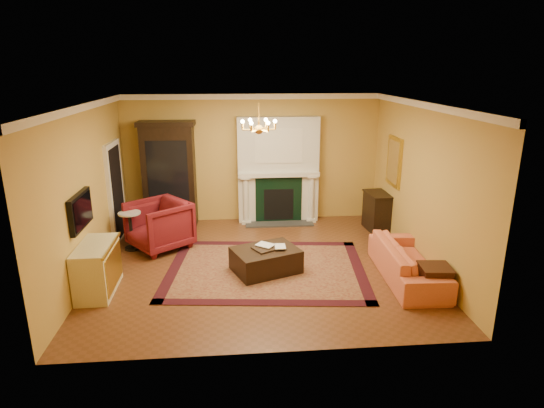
{
  "coord_description": "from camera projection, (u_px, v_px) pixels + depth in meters",
  "views": [
    {
      "loc": [
        -0.46,
        -7.86,
        3.59
      ],
      "look_at": [
        0.25,
        0.3,
        1.11
      ],
      "focal_mm": 30.0,
      "sensor_mm": 36.0,
      "label": 1
    }
  ],
  "objects": [
    {
      "name": "ceiling",
      "position": [
        259.0,
        102.0,
        7.7
      ],
      "size": [
        6.0,
        5.5,
        0.02
      ],
      "primitive_type": "cube",
      "color": "silver",
      "rests_on": "wall_back"
    },
    {
      "name": "topiary_left",
      "position": [
        251.0,
        161.0,
        10.55
      ],
      "size": [
        0.17,
        0.17,
        0.47
      ],
      "color": "gray",
      "rests_on": "fireplace"
    },
    {
      "name": "commode",
      "position": [
        97.0,
        268.0,
        7.46
      ],
      "size": [
        0.54,
        1.12,
        0.83
      ],
      "primitive_type": "cube",
      "rotation": [
        0.0,
        0.0,
        0.01
      ],
      "color": "beige",
      "rests_on": "floor"
    },
    {
      "name": "wall_left",
      "position": [
        87.0,
        192.0,
        7.89
      ],
      "size": [
        0.02,
        5.5,
        3.0
      ],
      "primitive_type": "cube",
      "color": "gold",
      "rests_on": "floor"
    },
    {
      "name": "book_b",
      "position": [
        275.0,
        240.0,
        8.16
      ],
      "size": [
        0.19,
        0.03,
        0.26
      ],
      "primitive_type": "imported",
      "rotation": [
        0.0,
        0.0,
        -0.03
      ],
      "color": "gray",
      "rests_on": "ottoman_tray"
    },
    {
      "name": "wingback_armchair",
      "position": [
        159.0,
        223.0,
        9.23
      ],
      "size": [
        1.44,
        1.45,
        1.1
      ],
      "primitive_type": "imported",
      "rotation": [
        0.0,
        0.0,
        -0.9
      ],
      "color": "maroon",
      "rests_on": "floor"
    },
    {
      "name": "tv_panel",
      "position": [
        81.0,
        211.0,
        7.36
      ],
      "size": [
        0.09,
        0.95,
        0.58
      ],
      "color": "black",
      "rests_on": "wall_left"
    },
    {
      "name": "floor",
      "position": [
        260.0,
        265.0,
        8.58
      ],
      "size": [
        6.0,
        5.5,
        0.02
      ],
      "primitive_type": "cube",
      "color": "brown",
      "rests_on": "ground"
    },
    {
      "name": "oriental_rug",
      "position": [
        266.0,
        269.0,
        8.39
      ],
      "size": [
        3.87,
        3.06,
        0.01
      ],
      "primitive_type": "cube",
      "rotation": [
        0.0,
        0.0,
        -0.1
      ],
      "color": "#4E1310",
      "rests_on": "floor"
    },
    {
      "name": "coral_sofa",
      "position": [
        408.0,
        256.0,
        7.93
      ],
      "size": [
        0.71,
        2.18,
        0.84
      ],
      "primitive_type": "imported",
      "rotation": [
        0.0,
        0.0,
        1.53
      ],
      "color": "#D86544",
      "rests_on": "floor"
    },
    {
      "name": "china_cabinet",
      "position": [
        170.0,
        177.0,
        10.45
      ],
      "size": [
        1.17,
        0.55,
        2.33
      ],
      "primitive_type": "cube",
      "rotation": [
        0.0,
        0.0,
        -0.02
      ],
      "color": "black",
      "rests_on": "floor"
    },
    {
      "name": "end_table",
      "position": [
        434.0,
        283.0,
        7.31
      ],
      "size": [
        0.49,
        0.49,
        0.52
      ],
      "primitive_type": "cube",
      "rotation": [
        0.0,
        0.0,
        -0.1
      ],
      "color": "black",
      "rests_on": "floor"
    },
    {
      "name": "gilt_mirror",
      "position": [
        394.0,
        162.0,
        9.68
      ],
      "size": [
        0.06,
        0.76,
        1.05
      ],
      "color": "gold",
      "rests_on": "wall_right"
    },
    {
      "name": "ottoman_tray",
      "position": [
        266.0,
        248.0,
        8.19
      ],
      "size": [
        0.57,
        0.53,
        0.03
      ],
      "primitive_type": "cube",
      "rotation": [
        0.0,
        0.0,
        0.52
      ],
      "color": "black",
      "rests_on": "leather_ottoman"
    },
    {
      "name": "console_table",
      "position": [
        377.0,
        212.0,
        10.33
      ],
      "size": [
        0.48,
        0.78,
        0.84
      ],
      "primitive_type": "cube",
      "rotation": [
        0.0,
        0.0,
        0.07
      ],
      "color": "black",
      "rests_on": "floor"
    },
    {
      "name": "wall_front",
      "position": [
        273.0,
        247.0,
        5.51
      ],
      "size": [
        6.0,
        0.02,
        3.0
      ],
      "primitive_type": "cube",
      "color": "gold",
      "rests_on": "floor"
    },
    {
      "name": "book_a",
      "position": [
        262.0,
        240.0,
        8.12
      ],
      "size": [
        0.16,
        0.2,
        0.31
      ],
      "primitive_type": "imported",
      "rotation": [
        0.0,
        0.0,
        0.92
      ],
      "color": "gray",
      "rests_on": "ottoman_tray"
    },
    {
      "name": "crown_molding",
      "position": [
        256.0,
        102.0,
        8.63
      ],
      "size": [
        6.0,
        5.5,
        0.12
      ],
      "color": "white",
      "rests_on": "ceiling"
    },
    {
      "name": "leather_ottoman",
      "position": [
        266.0,
        260.0,
        8.25
      ],
      "size": [
        1.35,
        1.18,
        0.42
      ],
      "primitive_type": "cube",
      "rotation": [
        0.0,
        0.0,
        0.37
      ],
      "color": "black",
      "rests_on": "oriental_rug"
    },
    {
      "name": "chandelier",
      "position": [
        259.0,
        126.0,
        7.82
      ],
      "size": [
        0.63,
        0.55,
        0.53
      ],
      "color": "gold",
      "rests_on": "ceiling"
    },
    {
      "name": "topiary_right",
      "position": [
        300.0,
        161.0,
        10.66
      ],
      "size": [
        0.15,
        0.15,
        0.41
      ],
      "color": "gray",
      "rests_on": "fireplace"
    },
    {
      "name": "wall_back",
      "position": [
        252.0,
        159.0,
        10.77
      ],
      "size": [
        6.0,
        0.02,
        3.0
      ],
      "primitive_type": "cube",
      "color": "gold",
      "rests_on": "floor"
    },
    {
      "name": "doorway",
      "position": [
        116.0,
        192.0,
        9.64
      ],
      "size": [
        0.08,
        1.05,
        2.1
      ],
      "color": "silver",
      "rests_on": "wall_left"
    },
    {
      "name": "fireplace",
      "position": [
        278.0,
        172.0,
        10.73
      ],
      "size": [
        1.9,
        0.7,
        2.5
      ],
      "color": "silver",
      "rests_on": "wall_back"
    },
    {
      "name": "pedestal_table",
      "position": [
        131.0,
        228.0,
        9.2
      ],
      "size": [
        0.44,
        0.44,
        0.79
      ],
      "color": "black",
      "rests_on": "floor"
    },
    {
      "name": "wall_right",
      "position": [
        422.0,
        185.0,
        8.39
      ],
      "size": [
        0.02,
        5.5,
        3.0
      ],
      "primitive_type": "cube",
      "color": "gold",
      "rests_on": "floor"
    }
  ]
}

